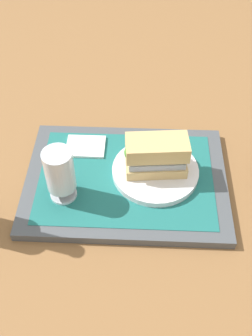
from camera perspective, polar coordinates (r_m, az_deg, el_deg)
name	(u,v)px	position (r m, az deg, el deg)	size (l,w,h in m)	color
ground_plane	(126,183)	(0.92, 0.00, -2.09)	(3.00, 3.00, 0.00)	olive
tray	(126,180)	(0.91, 0.00, -1.69)	(0.44, 0.32, 0.02)	#4C5156
placemat	(126,177)	(0.90, 0.00, -1.25)	(0.38, 0.27, 0.00)	#1E6B66
plate	(155,171)	(0.91, 4.08, -0.43)	(0.19, 0.19, 0.01)	white
sandwich	(155,155)	(0.87, 4.03, 1.76)	(0.14, 0.08, 0.08)	tan
beer_glass	(60,173)	(0.83, -9.15, -0.65)	(0.06, 0.06, 0.12)	silver
napkin_folded	(86,146)	(0.97, -5.61, 3.00)	(0.09, 0.07, 0.01)	white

